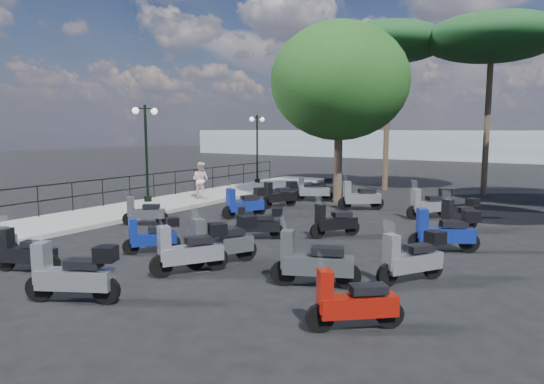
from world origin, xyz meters
The scene contains 28 objects.
ground centered at (0.00, 0.00, 0.00)m, with size 120.00×120.00×0.00m, color black.
sidewalk centered at (-6.50, 3.00, 0.07)m, with size 3.00×30.00×0.15m, color slate.
railing centered at (-7.80, 2.80, 0.90)m, with size 0.04×26.04×1.10m.
lamp_post_1 centered at (-7.29, 5.38, 2.46)m, with size 0.42×1.18×4.04m.
lamp_post_2 centered at (-7.43, 13.88, 2.33)m, with size 0.40×1.12×3.83m.
pedestrian_far centered at (-6.01, 7.30, 0.96)m, with size 0.78×0.61×1.61m, color beige.
scooter_3 centered at (-4.13, 2.22, 0.42)m, with size 1.28×1.01×1.22m.
scooter_4 centered at (-2.20, 7.77, 0.52)m, with size 0.91×1.63×1.38m.
scooter_6 centered at (-2.31, -3.00, 0.44)m, with size 1.50×0.79×1.26m.
scooter_7 centered at (1.05, -0.16, 0.56)m, with size 1.05×1.72×1.48m.
scooter_8 centered at (-1.17, -0.25, 0.45)m, with size 1.00×1.29×1.19m.
scooter_9 centered at (-2.06, 5.13, 0.53)m, with size 0.99×1.63×1.40m.
scooter_10 centered at (-1.80, 10.04, 0.52)m, with size 1.56×1.06×1.38m.
scooter_12 centered at (0.30, -3.64, 0.54)m, with size 1.67×1.03×1.44m.
scooter_13 centered at (3.63, -0.46, 0.51)m, with size 1.75×0.94×1.48m.
scooter_14 centered at (0.89, -1.09, 0.54)m, with size 1.11×1.61×1.43m.
scooter_15 centered at (0.26, 2.57, 0.46)m, with size 1.37×0.95×1.22m.
scooter_16 centered at (0.83, 8.94, 0.51)m, with size 1.52×1.25×1.48m.
scooter_19 centered at (5.16, -2.03, 0.45)m, with size 1.30×1.13×1.29m.
scooter_20 centered at (2.03, 3.95, 0.45)m, with size 1.05×1.38×1.30m.
scooter_21 centered at (3.65, 8.54, 0.53)m, with size 1.33×1.41×1.41m.
scooter_24 centered at (5.24, 0.91, 0.52)m, with size 1.08×1.54×1.38m.
scooter_25 centered at (5.24, 3.87, 0.55)m, with size 1.67×1.10×1.47m.
scooter_26 centered at (5.01, 6.81, 0.50)m, with size 0.99×1.53×1.34m.
broadleaf_tree centered at (-0.79, 10.35, 5.20)m, with size 5.91×5.91×7.73m.
pine_0 centered at (4.24, 16.30, 7.40)m, with size 6.40×6.40×8.54m.
pine_2 centered at (-0.50, 15.64, 7.52)m, with size 5.88×5.88×8.58m.
distant_hills centered at (0.00, 45.00, 1.50)m, with size 70.00×8.00×3.00m, color gray.
Camera 1 is at (8.03, -9.00, 3.22)m, focal length 32.00 mm.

